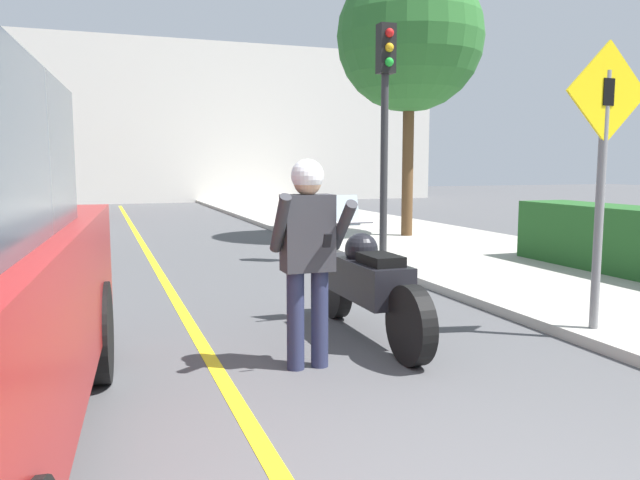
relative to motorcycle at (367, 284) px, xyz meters
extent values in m
cube|color=#ADA89E|center=(3.89, 0.61, -0.46)|extent=(4.40, 44.00, 0.10)
cube|color=yellow|center=(-1.51, 2.61, -0.51)|extent=(0.12, 36.00, 0.01)
cube|color=beige|center=(-0.91, 22.61, 2.93)|extent=(28.00, 1.20, 6.89)
cylinder|color=black|center=(0.00, -0.86, -0.19)|extent=(0.14, 0.66, 0.66)
cylinder|color=black|center=(0.00, 0.84, -0.19)|extent=(0.14, 0.66, 0.66)
cube|color=black|center=(0.00, -0.01, 0.04)|extent=(0.40, 1.17, 0.36)
sphere|color=black|center=(0.00, 0.15, 0.30)|extent=(0.32, 0.32, 0.32)
cube|color=black|center=(0.00, -0.28, 0.26)|extent=(0.28, 0.48, 0.10)
cylinder|color=silver|center=(0.00, 0.58, 0.52)|extent=(0.62, 0.03, 0.03)
cube|color=silver|center=(0.00, 0.65, 0.64)|extent=(0.36, 0.12, 0.31)
cylinder|color=#282D4C|center=(-0.91, -0.65, -0.12)|extent=(0.14, 0.14, 0.79)
cylinder|color=#282D4C|center=(-0.71, -0.65, -0.12)|extent=(0.14, 0.14, 0.79)
cube|color=#333338|center=(-0.81, -0.65, 0.57)|extent=(0.40, 0.22, 0.60)
cylinder|color=#333338|center=(-1.06, -0.75, 0.67)|extent=(0.09, 0.37, 0.47)
cylinder|color=#333338|center=(-0.56, -0.77, 0.63)|extent=(0.09, 0.43, 0.43)
sphere|color=tan|center=(-0.81, -0.65, 0.97)|extent=(0.22, 0.22, 0.22)
sphere|color=white|center=(-0.81, -0.65, 1.02)|extent=(0.26, 0.26, 0.26)
cube|color=black|center=(-0.75, -0.93, 0.54)|extent=(0.06, 0.05, 0.11)
cylinder|color=black|center=(-2.41, -0.45, -0.14)|extent=(0.28, 0.77, 0.76)
cylinder|color=slate|center=(1.97, -0.77, 0.76)|extent=(0.08, 0.08, 2.35)
cube|color=yellow|center=(1.97, -0.79, 1.75)|extent=(0.91, 0.02, 0.91)
cube|color=black|center=(1.97, -0.80, 1.75)|extent=(0.12, 0.01, 0.24)
cylinder|color=#2D2D30|center=(2.00, 3.87, 1.44)|extent=(0.12, 0.12, 3.70)
cube|color=black|center=(2.00, 3.85, 2.91)|extent=(0.26, 0.22, 0.76)
sphere|color=red|center=(2.00, 3.73, 3.13)|extent=(0.14, 0.14, 0.14)
sphere|color=gold|center=(2.00, 3.73, 2.91)|extent=(0.14, 0.14, 0.14)
sphere|color=green|center=(2.00, 3.73, 2.69)|extent=(0.14, 0.14, 0.14)
cylinder|color=brown|center=(3.93, 6.73, 1.13)|extent=(0.24, 0.24, 3.09)
sphere|color=#2D6B2D|center=(3.93, 6.73, 3.75)|extent=(3.07, 3.07, 3.07)
cylinder|color=black|center=(-3.20, 11.87, -0.20)|extent=(0.22, 0.64, 0.64)
cylinder|color=black|center=(-3.20, 9.27, -0.20)|extent=(0.22, 0.64, 0.64)
cube|color=white|center=(-4.02, 10.57, 0.18)|extent=(1.80, 4.20, 0.76)
cube|color=#38424C|center=(-4.02, 10.40, 0.86)|extent=(1.58, 2.18, 0.60)
cylinder|color=black|center=(-5.12, 17.33, -0.20)|extent=(0.22, 0.64, 0.64)
cylinder|color=black|center=(-3.47, 17.33, -0.20)|extent=(0.22, 0.64, 0.64)
cylinder|color=black|center=(-3.47, 14.73, -0.20)|extent=(0.22, 0.64, 0.64)
cube|color=#B21E19|center=(-4.30, 16.03, 0.18)|extent=(1.80, 4.20, 0.76)
cube|color=#38424C|center=(-4.30, 15.86, 0.86)|extent=(1.58, 2.18, 0.60)
camera|label=1|loc=(-2.36, -5.26, 1.11)|focal=35.00mm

